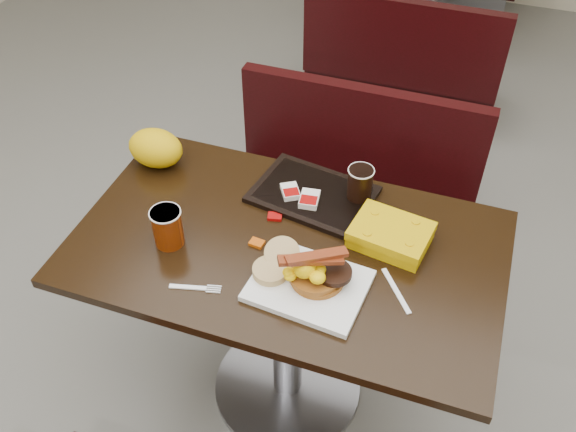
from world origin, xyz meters
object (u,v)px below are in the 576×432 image
(platter, at_px, (309,285))
(clamshell, at_px, (391,235))
(bench_far_s, at_px, (406,51))
(hashbrown_sleeve_right, at_px, (309,199))
(fork, at_px, (188,287))
(pancake_stack, at_px, (317,275))
(bench_near_n, at_px, (346,192))
(knife, at_px, (396,291))
(tray, at_px, (313,194))
(table_near, at_px, (288,325))
(coffee_cup_far, at_px, (360,183))
(coffee_cup_near, at_px, (168,227))
(paper_bag, at_px, (156,148))
(hashbrown_sleeve_left, at_px, (290,191))

(platter, relative_size, clamshell, 1.39)
(bench_far_s, xyz_separation_m, hashbrown_sleeve_right, (0.01, -1.73, 0.42))
(fork, bearing_deg, pancake_stack, 7.47)
(pancake_stack, relative_size, clamshell, 0.68)
(bench_near_n, height_order, knife, knife)
(bench_near_n, xyz_separation_m, platter, (0.10, -0.83, 0.40))
(platter, distance_m, tray, 0.36)
(platter, height_order, knife, platter)
(knife, distance_m, hashbrown_sleeve_right, 0.40)
(table_near, relative_size, platter, 4.06)
(clamshell, bearing_deg, pancake_stack, -115.88)
(bench_near_n, distance_m, coffee_cup_far, 0.66)
(coffee_cup_near, relative_size, clamshell, 0.54)
(paper_bag, bearing_deg, tray, 1.34)
(paper_bag, bearing_deg, pancake_stack, -26.27)
(pancake_stack, distance_m, knife, 0.21)
(fork, relative_size, coffee_cup_far, 1.36)
(bench_near_n, bearing_deg, hashbrown_sleeve_right, -89.07)
(fork, xyz_separation_m, paper_bag, (-0.32, 0.44, 0.06))
(platter, bearing_deg, knife, 21.40)
(bench_near_n, relative_size, coffee_cup_far, 9.93)
(hashbrown_sleeve_right, distance_m, coffee_cup_far, 0.16)
(bench_far_s, bearing_deg, coffee_cup_near, -98.93)
(tray, xyz_separation_m, coffee_cup_far, (0.13, 0.03, 0.06))
(hashbrown_sleeve_left, bearing_deg, platter, -94.87)
(pancake_stack, height_order, hashbrown_sleeve_right, pancake_stack)
(pancake_stack, distance_m, coffee_cup_far, 0.36)
(bench_near_n, relative_size, knife, 6.33)
(knife, height_order, hashbrown_sleeve_left, hashbrown_sleeve_left)
(tray, bearing_deg, pancake_stack, -61.15)
(bench_near_n, relative_size, hashbrown_sleeve_left, 14.88)
(pancake_stack, height_order, coffee_cup_near, coffee_cup_near)
(bench_near_n, distance_m, hashbrown_sleeve_right, 0.67)
(coffee_cup_near, xyz_separation_m, fork, (0.12, -0.13, -0.06))
(pancake_stack, relative_size, tray, 0.41)
(coffee_cup_far, height_order, paper_bag, paper_bag)
(bench_far_s, xyz_separation_m, knife, (0.32, -1.97, 0.39))
(table_near, distance_m, knife, 0.50)
(hashbrown_sleeve_right, bearing_deg, tray, 85.69)
(bench_far_s, bearing_deg, paper_bag, -106.78)
(coffee_cup_far, bearing_deg, paper_bag, -176.34)
(bench_near_n, height_order, hashbrown_sleeve_right, hashbrown_sleeve_right)
(knife, bearing_deg, bench_far_s, 152.37)
(bench_far_s, bearing_deg, fork, -95.19)
(fork, relative_size, hashbrown_sleeve_right, 1.85)
(table_near, xyz_separation_m, paper_bag, (-0.51, 0.20, 0.44))
(hashbrown_sleeve_left, bearing_deg, coffee_cup_far, -15.42)
(knife, distance_m, clamshell, 0.18)
(pancake_stack, relative_size, hashbrown_sleeve_left, 2.13)
(bench_far_s, height_order, clamshell, clamshell)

